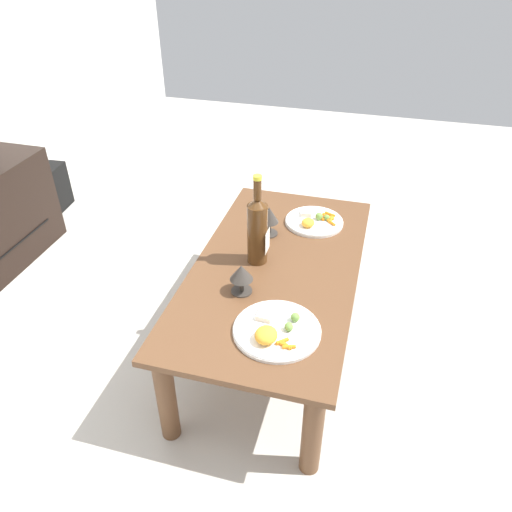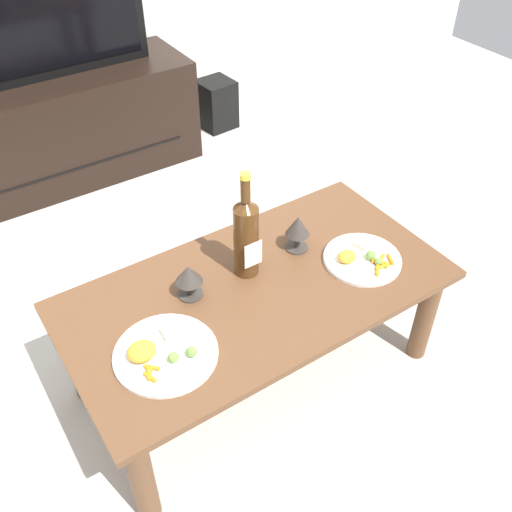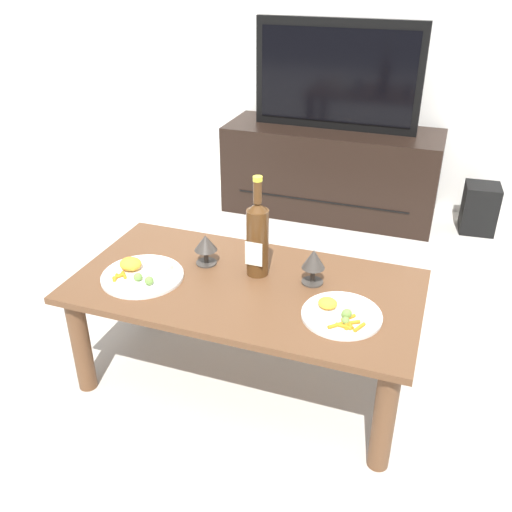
{
  "view_description": "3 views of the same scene",
  "coord_description": "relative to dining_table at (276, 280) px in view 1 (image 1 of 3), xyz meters",
  "views": [
    {
      "loc": [
        -1.57,
        -0.34,
        1.6
      ],
      "look_at": [
        -0.04,
        0.07,
        0.49
      ],
      "focal_mm": 34.73,
      "sensor_mm": 36.0,
      "label": 1
    },
    {
      "loc": [
        -0.74,
        -1.11,
        1.72
      ],
      "look_at": [
        0.02,
        0.04,
        0.53
      ],
      "focal_mm": 40.48,
      "sensor_mm": 36.0,
      "label": 2
    },
    {
      "loc": [
        0.61,
        -1.6,
        1.48
      ],
      "look_at": [
        0.03,
        0.03,
        0.53
      ],
      "focal_mm": 39.16,
      "sensor_mm": 36.0,
      "label": 3
    }
  ],
  "objects": [
    {
      "name": "wine_bottle",
      "position": [
        0.02,
        0.08,
        0.23
      ],
      "size": [
        0.08,
        0.08,
        0.38
      ],
      "color": "#4C2D14",
      "rests_on": "dining_table"
    },
    {
      "name": "floor_speaker",
      "position": [
        0.84,
        1.69,
        -0.21
      ],
      "size": [
        0.21,
        0.21,
        0.29
      ],
      "primitive_type": "cube",
      "rotation": [
        0.0,
        0.0,
        0.08
      ],
      "color": "black",
      "rests_on": "ground_plane"
    },
    {
      "name": "ground_plane",
      "position": [
        0.0,
        0.0,
        -0.36
      ],
      "size": [
        6.4,
        6.4,
        0.0
      ],
      "primitive_type": "plane",
      "color": "#B7B2A8"
    },
    {
      "name": "goblet_left",
      "position": [
        -0.19,
        0.09,
        0.15
      ],
      "size": [
        0.09,
        0.09,
        0.12
      ],
      "color": "#38332D",
      "rests_on": "dining_table"
    },
    {
      "name": "dinner_plate_right",
      "position": [
        0.37,
        -0.09,
        0.09
      ],
      "size": [
        0.26,
        0.26,
        0.05
      ],
      "color": "white",
      "rests_on": "dining_table"
    },
    {
      "name": "dinner_plate_left",
      "position": [
        -0.37,
        -0.09,
        0.09
      ],
      "size": [
        0.3,
        0.3,
        0.06
      ],
      "color": "white",
      "rests_on": "dining_table"
    },
    {
      "name": "dining_table",
      "position": [
        0.0,
        0.0,
        0.0
      ],
      "size": [
        1.24,
        0.65,
        0.43
      ],
      "color": "brown",
      "rests_on": "ground_plane"
    },
    {
      "name": "goblet_right",
      "position": [
        0.22,
        0.09,
        0.16
      ],
      "size": [
        0.08,
        0.08,
        0.13
      ],
      "color": "#38332D",
      "rests_on": "dining_table"
    }
  ]
}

